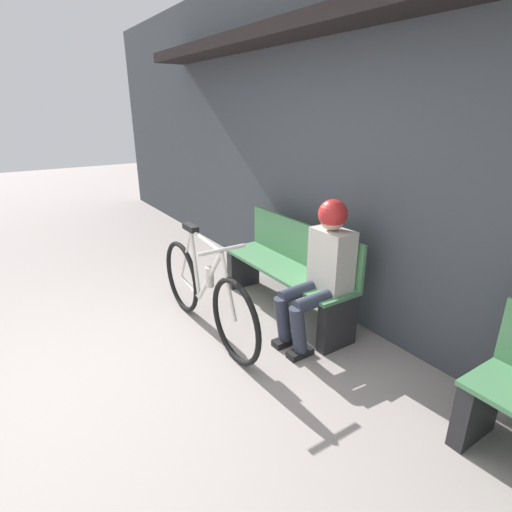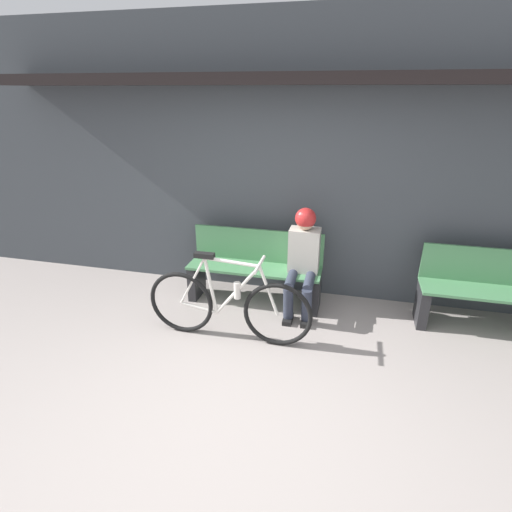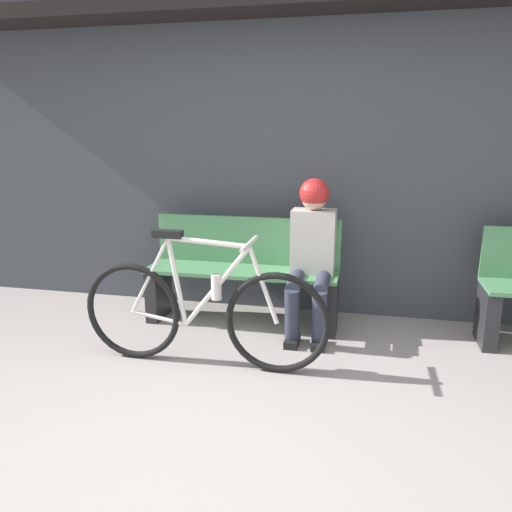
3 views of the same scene
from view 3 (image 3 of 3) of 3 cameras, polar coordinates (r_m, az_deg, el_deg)
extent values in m
plane|color=gray|center=(2.63, -5.12, -22.48)|extent=(24.00, 24.00, 0.00)
cube|color=#3D4247|center=(4.34, 3.78, 14.55)|extent=(12.00, 0.12, 3.20)
cube|color=black|center=(4.17, 3.35, 26.99)|extent=(6.60, 0.44, 0.12)
cube|color=#477F51|center=(4.07, -1.67, -1.72)|extent=(1.57, 0.42, 0.03)
cube|color=#477F51|center=(4.20, -1.04, 1.81)|extent=(1.57, 0.03, 0.40)
cube|color=#232326|center=(4.37, -11.05, -4.09)|extent=(0.10, 0.36, 0.44)
cube|color=#232326|center=(4.03, 8.58, -5.54)|extent=(0.10, 0.36, 0.44)
torus|color=black|center=(3.59, -13.92, -6.16)|extent=(0.69, 0.04, 0.69)
torus|color=black|center=(3.28, 2.41, -7.69)|extent=(0.69, 0.04, 0.69)
cylinder|color=silver|center=(3.24, -5.52, 1.58)|extent=(0.55, 0.03, 0.07)
cylinder|color=silver|center=(3.30, -4.55, -3.55)|extent=(0.48, 0.03, 0.59)
cylinder|color=silver|center=(3.38, -9.03, -2.93)|extent=(0.14, 0.03, 0.61)
cylinder|color=silver|center=(3.52, -11.04, -6.95)|extent=(0.39, 0.03, 0.09)
cylinder|color=silver|center=(3.45, -12.05, -2.20)|extent=(0.31, 0.02, 0.55)
cylinder|color=silver|center=(3.21, 0.85, -3.40)|extent=(0.21, 0.03, 0.51)
cube|color=black|center=(3.32, -10.06, 2.50)|extent=(0.20, 0.07, 0.05)
cylinder|color=silver|center=(3.16, -0.76, 1.40)|extent=(0.03, 0.40, 0.03)
cylinder|color=beige|center=(3.30, -4.55, -3.55)|extent=(0.07, 0.07, 0.17)
cylinder|color=#2D3342|center=(3.79, 4.57, -2.85)|extent=(0.11, 0.40, 0.13)
cylinder|color=#2D3342|center=(3.71, 4.15, -6.66)|extent=(0.11, 0.17, 0.41)
cube|color=black|center=(3.82, 4.15, -9.67)|extent=(0.10, 0.22, 0.06)
cylinder|color=#2D3342|center=(3.77, 7.58, -3.03)|extent=(0.11, 0.40, 0.13)
cylinder|color=#2D3342|center=(3.69, 7.25, -6.87)|extent=(0.11, 0.17, 0.41)
cube|color=black|center=(3.80, 7.18, -9.88)|extent=(0.10, 0.22, 0.06)
cube|color=#B7B2A8|center=(3.94, 6.56, 1.67)|extent=(0.34, 0.22, 0.50)
sphere|color=tan|center=(3.86, 6.68, 6.69)|extent=(0.20, 0.20, 0.20)
sphere|color=#B22323|center=(3.86, 6.69, 7.13)|extent=(0.23, 0.23, 0.23)
cube|color=#232326|center=(4.13, 24.90, -6.26)|extent=(0.10, 0.36, 0.44)
camera|label=1|loc=(2.47, 61.89, 14.21)|focal=28.00mm
camera|label=2|loc=(0.90, 179.65, 53.00)|focal=28.00mm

